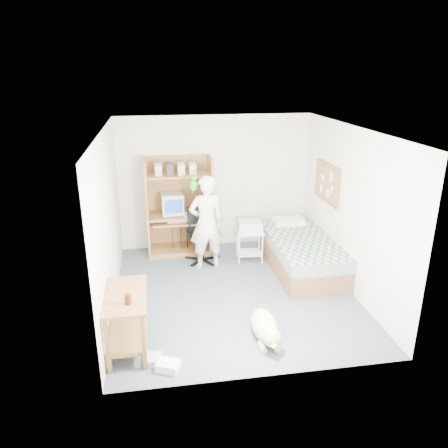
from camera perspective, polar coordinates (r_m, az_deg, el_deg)
name	(u,v)px	position (r m, az deg, el deg)	size (l,w,h in m)	color
floor	(234,292)	(6.89, 1.28, -8.84)	(4.00, 4.00, 0.00)	#434F5B
wall_back	(215,182)	(8.28, -1.19, 5.46)	(3.60, 0.02, 2.50)	white
wall_right	(350,210)	(6.93, 16.16, 1.78)	(0.02, 4.00, 2.50)	white
wall_left	(108,223)	(6.32, -14.89, 0.16)	(0.02, 4.00, 2.50)	white
ceiling	(235,130)	(6.10, 1.47, 12.24)	(3.60, 4.00, 0.02)	white
computer_hutch	(180,210)	(8.08, -5.82, 1.82)	(1.20, 0.63, 1.80)	brown
bed	(302,254)	(7.61, 10.13, -3.84)	(1.02, 2.02, 0.66)	brown
side_desk	(127,313)	(5.53, -12.60, -11.29)	(0.50, 1.00, 0.75)	brown
corkboard	(327,183)	(7.66, 13.31, 5.28)	(0.04, 0.94, 0.66)	olive
office_chair	(201,242)	(7.83, -2.99, -2.35)	(0.56, 0.56, 0.99)	black
person	(206,223)	(7.39, -2.33, 0.16)	(0.60, 0.39, 1.64)	white
parrot	(194,184)	(7.18, -4.00, 5.23)	(0.12, 0.21, 0.33)	#189515
dog	(265,327)	(5.76, 5.43, -13.26)	(0.35, 1.03, 0.38)	tan
printer_cart	(250,241)	(7.83, 3.36, -2.19)	(0.49, 0.41, 0.56)	white
printer	(250,226)	(7.73, 3.40, -0.27)	(0.42, 0.32, 0.18)	#B9B8B3
crt_monitor	(172,203)	(8.04, -6.79, 2.70)	(0.41, 0.44, 0.37)	beige
keyboard	(180,221)	(7.98, -5.82, 0.44)	(0.45, 0.16, 0.03)	beige
pencil_cup	(199,211)	(8.02, -3.22, 1.76)	(0.08, 0.08, 0.12)	gold
drink_glass	(128,299)	(5.17, -12.42, -9.58)	(0.08, 0.08, 0.12)	#3E1E09
floor_box_a	(168,366)	(5.35, -7.31, -17.88)	(0.25, 0.20, 0.10)	white
floor_box_b	(154,359)	(5.48, -9.16, -17.04)	(0.18, 0.22, 0.08)	beige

